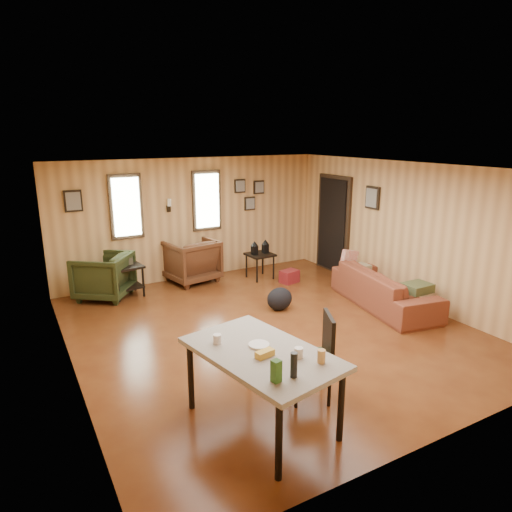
% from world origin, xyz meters
% --- Properties ---
extents(room, '(5.54, 6.04, 2.44)m').
position_xyz_m(room, '(0.17, 0.27, 1.21)').
color(room, brown).
rests_on(room, ground).
extents(sofa, '(1.00, 2.24, 0.84)m').
position_xyz_m(sofa, '(2.19, -0.13, 0.42)').
color(sofa, brown).
rests_on(sofa, ground).
extents(recliner_brown, '(1.05, 1.01, 0.94)m').
position_xyz_m(recliner_brown, '(-0.17, 2.73, 0.47)').
color(recliner_brown, '#512C18').
rests_on(recliner_brown, ground).
extents(recliner_green, '(1.17, 1.18, 0.89)m').
position_xyz_m(recliner_green, '(-1.87, 2.61, 0.44)').
color(recliner_green, '#293217').
rests_on(recliner_green, ground).
extents(end_table, '(0.62, 0.57, 0.70)m').
position_xyz_m(end_table, '(-1.50, 2.50, 0.39)').
color(end_table, black).
rests_on(end_table, ground).
extents(side_table, '(0.52, 0.52, 0.79)m').
position_xyz_m(side_table, '(1.12, 2.24, 0.54)').
color(side_table, black).
rests_on(side_table, ground).
extents(cooler, '(0.40, 0.32, 0.25)m').
position_xyz_m(cooler, '(1.49, 1.71, 0.12)').
color(cooler, maroon).
rests_on(cooler, ground).
extents(backpack, '(0.52, 0.45, 0.38)m').
position_xyz_m(backpack, '(0.56, 0.59, 0.19)').
color(backpack, black).
rests_on(backpack, ground).
extents(sofa_pillows, '(0.44, 1.83, 0.38)m').
position_xyz_m(sofa_pillows, '(2.29, 0.02, 0.51)').
color(sofa_pillows, '#474E2C').
rests_on(sofa_pillows, sofa).
extents(dining_table, '(1.23, 1.73, 1.04)m').
position_xyz_m(dining_table, '(-1.24, -1.95, 0.74)').
color(dining_table, gray).
rests_on(dining_table, ground).
extents(dining_chair, '(0.59, 0.59, 0.98)m').
position_xyz_m(dining_chair, '(-0.47, -1.82, 0.55)').
color(dining_chair, '#293217').
rests_on(dining_chair, ground).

